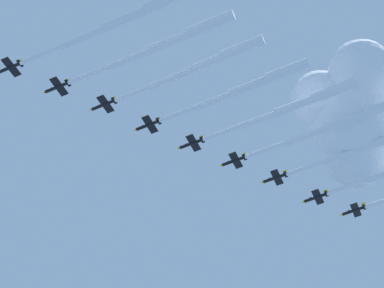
{
  "coord_description": "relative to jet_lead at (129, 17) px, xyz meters",
  "views": [
    {
      "loc": [
        120.99,
        -21.34,
        -60.25
      ],
      "look_at": [
        0.0,
        0.0,
        164.42
      ],
      "focal_mm": 69.84,
      "sensor_mm": 36.0,
      "label": 1
    }
  ],
  "objects": [
    {
      "name": "jet_lead",
      "position": [
        0.0,
        0.0,
        0.0
      ],
      "size": [
        42.18,
        61.12,
        4.45
      ],
      "color": "black"
    },
    {
      "name": "jet_port_inner",
      "position": [
        -5.76,
        14.2,
        0.57
      ],
      "size": [
        40.21,
        58.64,
        4.39
      ],
      "color": "black"
    },
    {
      "name": "jet_port_mid",
      "position": [
        -16.54,
        43.0,
        1.02
      ],
      "size": [
        37.37,
        54.33,
        4.34
      ],
      "color": "black"
    },
    {
      "name": "jet_starboard_mid",
      "position": [
        -20.76,
        59.62,
        0.98
      ],
      "size": [
        37.76,
        55.61,
        4.4
      ],
      "color": "black"
    },
    {
      "name": "cloud_puff",
      "position": [
        -28.78,
        83.55,
        18.24
      ],
      "size": [
        54.54,
        40.71,
        34.28
      ],
      "color": "white"
    },
    {
      "name": "jet_port_outer",
      "position": [
        -23.66,
        77.95,
        1.4
      ],
      "size": [
        40.15,
        59.47,
        4.38
      ],
      "color": "black"
    },
    {
      "name": "jet_starboard_inner",
      "position": [
        -11.83,
        27.0,
        2.05
      ],
      "size": [
        37.73,
        54.07,
        4.46
      ],
      "color": "black"
    }
  ]
}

